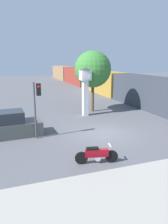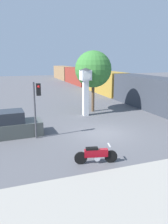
{
  "view_description": "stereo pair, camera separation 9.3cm",
  "coord_description": "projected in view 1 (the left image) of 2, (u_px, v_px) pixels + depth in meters",
  "views": [
    {
      "loc": [
        -6.43,
        -13.7,
        5.26
      ],
      "look_at": [
        -1.15,
        0.94,
        1.48
      ],
      "focal_mm": 35.0,
      "sensor_mm": 36.0,
      "label": 1
    },
    {
      "loc": [
        -6.35,
        -13.73,
        5.26
      ],
      "look_at": [
        -1.15,
        0.94,
        1.48
      ],
      "focal_mm": 35.0,
      "sensor_mm": 36.0,
      "label": 2
    }
  ],
  "objects": [
    {
      "name": "traffic_light",
      "position": [
        37.0,
        100.0,
        14.33
      ],
      "size": [
        0.5,
        0.35,
        3.83
      ],
      "color": "#47474C",
      "rests_on": "ground_plane"
    },
    {
      "name": "clock_tower",
      "position": [
        85.0,
        84.0,
        20.24
      ],
      "size": [
        1.1,
        1.1,
        4.49
      ],
      "color": "white",
      "rests_on": "ground_plane"
    },
    {
      "name": "motorcycle",
      "position": [
        96.0,
        155.0,
        11.22
      ],
      "size": [
        2.21,
        0.7,
        0.99
      ],
      "rotation": [
        0.0,
        0.0,
        -0.23
      ],
      "color": "black",
      "rests_on": "ground_plane"
    },
    {
      "name": "freight_train",
      "position": [
        88.0,
        78.0,
        41.29
      ],
      "size": [
        2.8,
        50.62,
        3.4
      ],
      "color": "#333842",
      "rests_on": "ground_plane"
    },
    {
      "name": "ground_plane",
      "position": [
        103.0,
        133.0,
        15.89
      ],
      "size": [
        120.0,
        120.0,
        0.0
      ],
      "primitive_type": "plane",
      "color": "#56565B"
    },
    {
      "name": "parked_car",
      "position": [
        10.0,
        126.0,
        15.11
      ],
      "size": [
        4.27,
        1.98,
        1.8
      ],
      "rotation": [
        0.0,
        0.0,
        0.04
      ],
      "color": "#4C514C",
      "rests_on": "ground_plane"
    },
    {
      "name": "street_tree",
      "position": [
        93.0,
        69.0,
        21.61
      ],
      "size": [
        3.62,
        3.62,
        6.1
      ],
      "color": "brown",
      "rests_on": "ground_plane"
    }
  ]
}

